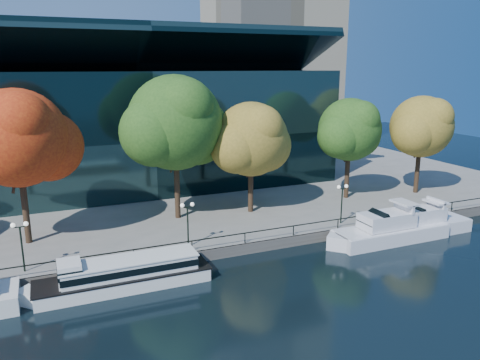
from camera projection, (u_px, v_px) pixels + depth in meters
name	position (u px, v px, depth m)	size (l,w,h in m)	color
ground	(260.00, 267.00, 39.67)	(160.00, 160.00, 0.00)	black
promenade	(159.00, 173.00, 72.08)	(90.00, 67.08, 1.00)	slate
railing	(245.00, 233.00, 42.12)	(88.20, 0.08, 0.99)	black
convention_building	(136.00, 126.00, 64.55)	(50.00, 24.57, 21.43)	black
tour_boat	(120.00, 274.00, 35.67)	(14.40, 3.21, 2.73)	white
cruiser_near	(386.00, 230.00, 45.21)	(13.07, 3.37, 3.79)	silver
cruiser_far	(422.00, 223.00, 47.18)	(10.90, 3.02, 3.56)	silver
tree_1	(20.00, 140.00, 40.27)	(10.69, 8.77, 13.84)	black
tree_2	(177.00, 125.00, 47.14)	(12.03, 9.87, 14.84)	black
tree_3	(253.00, 141.00, 49.69)	(9.91, 8.12, 11.99)	black
tree_4	(351.00, 131.00, 55.07)	(9.25, 7.58, 12.00)	black
tree_5	(423.00, 128.00, 57.34)	(9.43, 7.74, 12.13)	black
lamp_0	(21.00, 235.00, 35.83)	(1.26, 0.36, 4.03)	black
lamp_1	(188.00, 214.00, 40.87)	(1.26, 0.36, 4.03)	black
lamp_2	(342.00, 195.00, 47.00)	(1.26, 0.36, 4.03)	black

